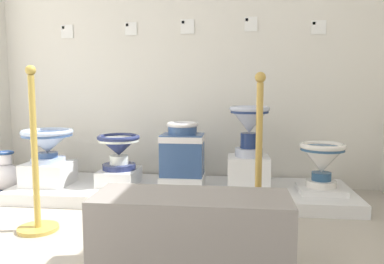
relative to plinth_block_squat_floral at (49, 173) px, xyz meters
name	(u,v)px	position (x,y,z in m)	size (l,w,h in m)	color
wall_back	(187,30)	(1.12, 0.51, 1.24)	(3.67, 0.06, 2.86)	silver
display_platform	(181,192)	(1.12, 0.06, -0.14)	(2.77, 0.80, 0.10)	white
plinth_block_squat_floral	(49,173)	(0.00, 0.00, 0.00)	(0.37, 0.35, 0.19)	white
antique_toilet_squat_floral	(47,141)	(0.00, 0.00, 0.27)	(0.42, 0.42, 0.28)	#AABDE0
plinth_block_rightmost	(119,176)	(0.59, 0.08, -0.03)	(0.31, 0.37, 0.13)	white
antique_toilet_rightmost	(119,147)	(0.59, 0.08, 0.22)	(0.36, 0.36, 0.29)	navy
plinth_block_pale_glazed	(183,180)	(1.13, 0.07, -0.05)	(0.35, 0.33, 0.09)	white
antique_toilet_pale_glazed	(182,148)	(1.13, 0.07, 0.22)	(0.35, 0.28, 0.44)	#355387
plinth_block_tall_cobalt	(248,172)	(1.68, 0.09, 0.04)	(0.33, 0.31, 0.26)	white
antique_toilet_tall_cobalt	(249,123)	(1.68, 0.09, 0.44)	(0.33, 0.33, 0.41)	silver
plinth_block_leftmost	(321,189)	(2.24, 0.00, -0.07)	(0.35, 0.32, 0.04)	white
antique_toilet_leftmost	(322,159)	(2.24, 0.00, 0.17)	(0.35, 0.35, 0.34)	white
info_placard_first	(67,31)	(-0.01, 0.48, 1.24)	(0.11, 0.01, 0.12)	white
info_placard_second	(131,29)	(0.60, 0.48, 1.26)	(0.11, 0.01, 0.12)	white
info_placard_third	(187,26)	(1.12, 0.48, 1.27)	(0.12, 0.01, 0.13)	white
info_placard_fourth	(251,24)	(1.69, 0.48, 1.28)	(0.11, 0.01, 0.13)	white
info_placard_fifth	(318,27)	(2.27, 0.48, 1.24)	(0.13, 0.01, 0.12)	white
decorative_vase_spare	(6,175)	(-0.40, 0.01, -0.03)	(0.24, 0.24, 0.37)	navy
stanchion_post_near_left	(36,182)	(0.32, -0.77, 0.13)	(0.25, 0.25, 1.05)	#B99941
stanchion_post_near_right	(258,191)	(1.70, -0.75, 0.11)	(0.26, 0.26, 1.00)	#BD9340
museum_bench	(191,235)	(1.36, -1.24, 0.01)	(0.94, 0.36, 0.40)	gray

